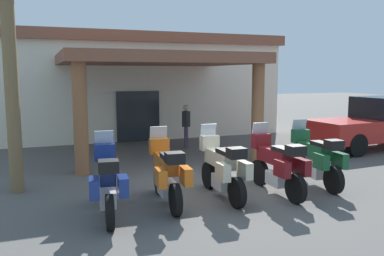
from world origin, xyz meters
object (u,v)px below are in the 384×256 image
at_px(motorcycle_maroon, 278,165).
at_px(pickup_truck_red, 375,124).
at_px(motorcycle_orange, 167,173).
at_px(motel_building, 123,84).
at_px(motorcycle_green, 316,158).
at_px(motorcycle_cream, 223,168).
at_px(pedestrian, 186,123).
at_px(motorcycle_blue, 107,182).

relative_size(motorcycle_maroon, pickup_truck_red, 0.42).
relative_size(motorcycle_orange, motorcycle_maroon, 1.00).
distance_m(motel_building, motorcycle_green, 11.79).
bearing_deg(motorcycle_cream, pickup_truck_red, -65.36).
distance_m(motel_building, motorcycle_maroon, 11.85).
distance_m(motel_building, pedestrian, 5.58).
height_order(motel_building, pedestrian, motel_building).
height_order(motel_building, motorcycle_orange, motel_building).
bearing_deg(pedestrian, motorcycle_maroon, 104.98).
height_order(motorcycle_maroon, pedestrian, pedestrian).
bearing_deg(motorcycle_cream, pedestrian, -11.67).
xyz_separation_m(motel_building, pickup_truck_red, (7.88, -8.04, -1.39)).
xyz_separation_m(motorcycle_blue, motorcycle_green, (5.30, 0.32, 0.00)).
height_order(motorcycle_maroon, motorcycle_green, same).
distance_m(motel_building, pickup_truck_red, 11.34).
relative_size(motorcycle_blue, pickup_truck_red, 0.42).
distance_m(motel_building, motorcycle_blue, 12.16).
bearing_deg(motorcycle_blue, motorcycle_orange, -72.15).
height_order(motorcycle_blue, pickup_truck_red, pickup_truck_red).
bearing_deg(motorcycle_orange, motorcycle_cream, -85.13).
relative_size(motorcycle_blue, motorcycle_green, 1.00).
distance_m(motorcycle_orange, motorcycle_maroon, 2.66).
bearing_deg(motorcycle_green, pickup_truck_red, -52.57).
distance_m(motorcycle_maroon, pedestrian, 6.43).
height_order(motorcycle_orange, pedestrian, pedestrian).
relative_size(motorcycle_cream, motorcycle_maroon, 1.00).
bearing_deg(pickup_truck_red, motorcycle_maroon, -154.77).
distance_m(motorcycle_green, pedestrian, 6.27).
xyz_separation_m(motorcycle_blue, motorcycle_cream, (2.65, 0.26, 0.00)).
xyz_separation_m(motorcycle_cream, pedestrian, (1.46, 6.22, 0.25)).
height_order(motorcycle_blue, motorcycle_maroon, same).
height_order(motorcycle_cream, motorcycle_green, same).
height_order(pedestrian, pickup_truck_red, pickup_truck_red).
height_order(motorcycle_blue, motorcycle_cream, same).
relative_size(motorcycle_orange, pickup_truck_red, 0.42).
xyz_separation_m(motorcycle_blue, motorcycle_orange, (1.32, 0.26, 0.00)).
xyz_separation_m(motorcycle_orange, pickup_truck_red, (9.36, 3.42, 0.24)).
bearing_deg(pedestrian, motorcycle_green, 117.11).
distance_m(motorcycle_green, pickup_truck_red, 6.36).
bearing_deg(motorcycle_green, pedestrian, 16.35).
bearing_deg(pickup_truck_red, motel_building, 131.19).
bearing_deg(motorcycle_orange, motel_building, -2.34).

